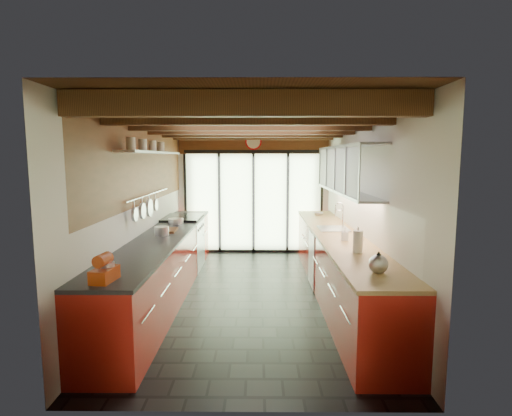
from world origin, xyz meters
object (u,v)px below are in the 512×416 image
(paper_towel, at_px, (358,242))
(kettle, at_px, (378,263))
(bowl, at_px, (318,214))
(stand_mixer, at_px, (105,270))
(soap_bottle, at_px, (345,234))

(paper_towel, bearing_deg, kettle, -90.00)
(paper_towel, bearing_deg, bowl, 90.00)
(kettle, relative_size, paper_towel, 0.76)
(stand_mixer, height_order, paper_towel, paper_towel)
(soap_bottle, relative_size, bowl, 0.92)
(stand_mixer, distance_m, soap_bottle, 3.11)
(stand_mixer, xyz_separation_m, paper_towel, (2.54, 1.09, 0.03))
(stand_mixer, xyz_separation_m, kettle, (2.54, 0.28, -0.01))
(stand_mixer, xyz_separation_m, soap_bottle, (2.54, 1.79, -0.02))
(stand_mixer, distance_m, bowl, 4.91)
(paper_towel, xyz_separation_m, soap_bottle, (0.00, 0.70, -0.04))
(paper_towel, xyz_separation_m, bowl, (0.00, 3.11, -0.11))
(stand_mixer, bearing_deg, soap_bottle, 35.17)
(stand_mixer, bearing_deg, paper_towel, 23.23)
(stand_mixer, bearing_deg, bowl, 58.84)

